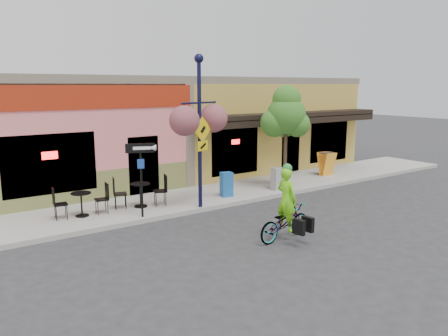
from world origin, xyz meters
The scene contains 14 objects.
ground centered at (0.00, 0.00, 0.00)m, with size 90.00×90.00×0.00m, color #2D2D30.
sidewalk centered at (0.00, 2.00, 0.07)m, with size 24.00×3.00×0.15m, color #9E9B93.
curb centered at (0.00, 0.55, 0.07)m, with size 24.00×0.12×0.15m, color #A8A59E.
building centered at (0.00, 7.50, 2.25)m, with size 18.20×8.20×4.50m, color #F77A7C, non-canonical shape.
bicycle centered at (-1.79, -2.96, 0.48)m, with size 0.64×1.84×0.97m, color maroon.
cyclist_rider centered at (-1.74, -2.96, 0.87)m, with size 0.63×0.42×1.74m, color #72E418.
lamp_post centered at (-2.25, 0.65, 2.64)m, with size 1.59×0.64×4.98m, color black, non-canonical shape.
one_way_sign centered at (-4.31, 0.71, 1.30)m, with size 0.88×0.19×2.29m, color black, non-canonical shape.
cafe_set_left centered at (-5.82, 1.83, 0.64)m, with size 1.63×0.81×0.98m, color black, non-canonical shape.
cafe_set_right centered at (-3.88, 1.79, 0.67)m, with size 1.75×0.87×1.05m, color black, non-canonical shape.
newspaper_box_blue centered at (-0.72, 1.31, 0.60)m, with size 0.40×0.36×0.89m, color #1C5DA9, non-canonical shape.
newspaper_box_grey centered at (1.50, 1.03, 0.58)m, with size 0.40×0.36×0.86m, color #A2A2A2, non-canonical shape.
street_tree centered at (1.90, 1.05, 2.18)m, with size 1.59×1.59×4.07m, color #3D7A26, non-canonical shape.
sandwich_board centered at (5.15, 1.66, 0.68)m, with size 0.63×0.46×1.05m, color #FFA428, non-canonical shape.
Camera 1 is at (-9.63, -11.37, 4.13)m, focal length 35.00 mm.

